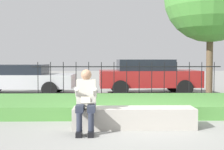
% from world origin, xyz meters
% --- Properties ---
extents(ground_plane, '(60.00, 60.00, 0.00)m').
position_xyz_m(ground_plane, '(0.00, 0.00, 0.00)').
color(ground_plane, gray).
extents(stone_bench, '(2.51, 0.58, 0.43)m').
position_xyz_m(stone_bench, '(-0.13, 0.00, 0.19)').
color(stone_bench, '#ADA89E').
rests_on(stone_bench, ground_plane).
extents(person_seated_reader, '(0.42, 0.73, 1.23)m').
position_xyz_m(person_seated_reader, '(-1.10, -0.32, 0.66)').
color(person_seated_reader, black).
rests_on(person_seated_reader, ground_plane).
extents(grass_berm, '(8.36, 2.95, 0.32)m').
position_xyz_m(grass_berm, '(0.00, 2.17, 0.16)').
color(grass_berm, '#4C893D').
rests_on(grass_berm, ground_plane).
extents(iron_fence, '(6.36, 0.03, 1.32)m').
position_xyz_m(iron_fence, '(0.00, 4.05, 0.69)').
color(iron_fence, black).
rests_on(iron_fence, ground_plane).
extents(car_parked_left, '(4.30, 2.00, 1.20)m').
position_xyz_m(car_parked_left, '(-4.14, 6.12, 0.65)').
color(car_parked_left, '#B7B7BC').
rests_on(car_parked_left, ground_plane).
extents(car_parked_center, '(4.04, 2.05, 1.40)m').
position_xyz_m(car_parked_center, '(1.01, 6.18, 0.75)').
color(car_parked_center, maroon).
rests_on(car_parked_center, ground_plane).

